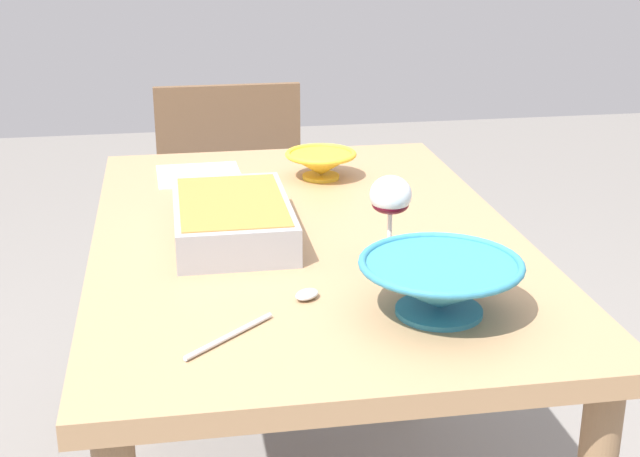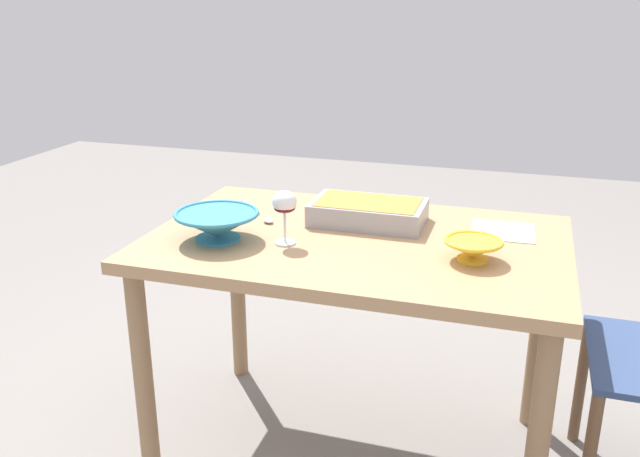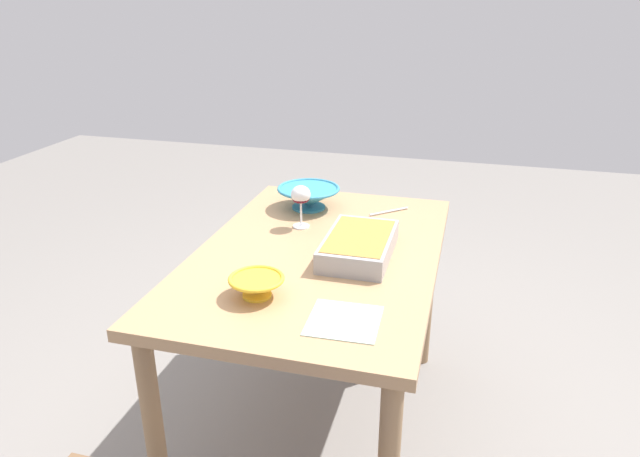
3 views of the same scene
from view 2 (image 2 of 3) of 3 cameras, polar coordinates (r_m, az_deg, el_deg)
ground_plane at (r=2.39m, az=2.80°, el=-18.17°), size 8.00×8.00×0.00m
dining_table at (r=2.06m, az=3.10°, el=-3.29°), size 1.24×0.80×0.76m
wine_glass at (r=1.93m, az=-3.02°, el=1.97°), size 0.07×0.07×0.16m
casserole_dish at (r=2.14m, az=4.23°, el=1.47°), size 0.35×0.21×0.07m
mixing_bowl at (r=1.88m, az=12.82°, el=-1.64°), size 0.16×0.16×0.06m
small_bowl at (r=2.01m, az=-8.70°, el=0.37°), size 0.25×0.25×0.09m
serving_spoon at (r=2.21m, az=-5.01°, el=1.16°), size 0.21×0.23×0.01m
napkin at (r=2.15m, az=15.19°, el=-0.20°), size 0.20×0.20×0.00m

